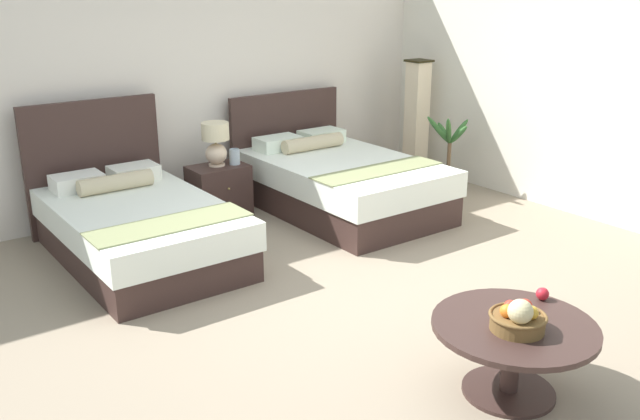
{
  "coord_description": "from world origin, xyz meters",
  "views": [
    {
      "loc": [
        -3.16,
        -3.72,
        2.33
      ],
      "look_at": [
        -0.05,
        0.5,
        0.56
      ],
      "focal_mm": 38.72,
      "sensor_mm": 36.0,
      "label": 1
    }
  ],
  "objects": [
    {
      "name": "wall_side_right",
      "position": [
        3.05,
        0.4,
        1.38
      ],
      "size": [
        0.12,
        5.04,
        2.75
      ],
      "primitive_type": "cube",
      "color": "silver",
      "rests_on": "ground"
    },
    {
      "name": "wall_back",
      "position": [
        0.0,
        2.92,
        1.38
      ],
      "size": [
        9.69,
        0.12,
        2.75
      ],
      "primitive_type": "cube",
      "color": "silver",
      "rests_on": "ground"
    },
    {
      "name": "bed_near_corner",
      "position": [
        1.11,
        1.73,
        0.31
      ],
      "size": [
        1.41,
        2.17,
        1.12
      ],
      "color": "#392622",
      "rests_on": "ground"
    },
    {
      "name": "potted_palm",
      "position": [
        2.47,
        1.48,
        0.26
      ],
      "size": [
        0.55,
        0.45,
        0.93
      ],
      "color": "#453638",
      "rests_on": "ground"
    },
    {
      "name": "table_lamp",
      "position": [
        -0.01,
        2.31,
        0.79
      ],
      "size": [
        0.28,
        0.28,
        0.44
      ],
      "color": "beige",
      "rests_on": "nightstand"
    },
    {
      "name": "coffee_table",
      "position": [
        -0.17,
        -1.55,
        0.34
      ],
      "size": [
        0.95,
        0.95,
        0.46
      ],
      "color": "#392622",
      "rests_on": "ground"
    },
    {
      "name": "fruit_bowl",
      "position": [
        -0.23,
        -1.61,
        0.54
      ],
      "size": [
        0.32,
        0.32,
        0.22
      ],
      "color": "brown",
      "rests_on": "coffee_table"
    },
    {
      "name": "loose_apple",
      "position": [
        0.21,
        -1.44,
        0.5
      ],
      "size": [
        0.08,
        0.08,
        0.08
      ],
      "color": "red",
      "rests_on": "coffee_table"
    },
    {
      "name": "ground_plane",
      "position": [
        0.0,
        0.0,
        -0.01
      ],
      "size": [
        9.69,
        9.44,
        0.02
      ],
      "primitive_type": "cube",
      "color": "gray"
    },
    {
      "name": "nightstand",
      "position": [
        -0.01,
        2.29,
        0.27
      ],
      "size": [
        0.57,
        0.42,
        0.54
      ],
      "color": "#392622",
      "rests_on": "ground"
    },
    {
      "name": "vase",
      "position": [
        0.16,
        2.25,
        0.61
      ],
      "size": [
        0.11,
        0.11,
        0.16
      ],
      "color": "#AFC0CE",
      "rests_on": "nightstand"
    },
    {
      "name": "bed_near_window",
      "position": [
        -1.11,
        1.74,
        0.3
      ],
      "size": [
        1.3,
        2.09,
        1.26
      ],
      "color": "#392622",
      "rests_on": "ground"
    },
    {
      "name": "floor_lamp_corner",
      "position": [
        2.68,
        2.23,
        0.71
      ],
      "size": [
        0.26,
        0.26,
        1.41
      ],
      "color": "black",
      "rests_on": "ground"
    }
  ]
}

